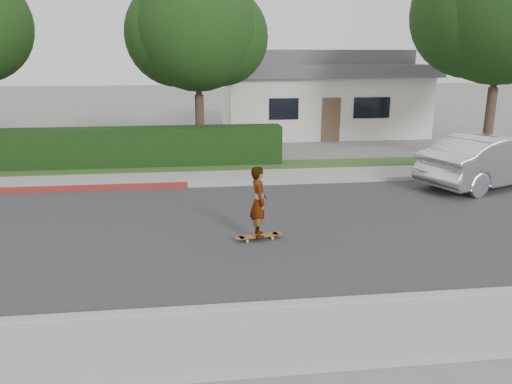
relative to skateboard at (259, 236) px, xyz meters
The scene contains 14 objects.
ground 2.76m from the skateboard, 162.59° to the left, with size 120.00×120.00×0.00m, color slate.
road 2.76m from the skateboard, 162.59° to the left, with size 60.00×8.00×0.01m, color #2D2D30.
curb_near 4.20m from the skateboard, 128.79° to the right, with size 60.00×0.20×0.15m, color #9E9E99.
sidewalk_near 4.94m from the skateboard, 122.23° to the right, with size 60.00×1.60×0.12m, color gray.
curb_far 5.58m from the skateboard, 118.12° to the left, with size 60.00×0.20×0.15m, color #9E9E99.
sidewalk_far 6.39m from the skateboard, 114.31° to the left, with size 60.00×1.60×0.12m, color gray.
planting_strip 7.88m from the skateboard, 109.52° to the left, with size 60.00×1.60×0.10m, color #2D4C1E.
hedge 9.83m from the skateboard, 125.06° to the left, with size 15.00×1.00×1.50m, color black.
tree_center 11.17m from the skateboard, 96.53° to the left, with size 5.66×4.84×7.44m.
tree_right 13.57m from the skateboard, 37.32° to the left, with size 6.32×5.60×8.56m.
house 17.77m from the skateboard, 72.30° to the left, with size 10.60×8.60×4.30m.
skateboard is the anchor object (origin of this frame).
skateboarder 0.82m from the skateboard, ahead, with size 0.58×0.38×1.60m, color white.
car_silver 8.93m from the skateboard, 26.36° to the left, with size 1.77×5.08×1.67m, color silver.
Camera 1 is at (1.25, -11.37, 4.08)m, focal length 35.00 mm.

